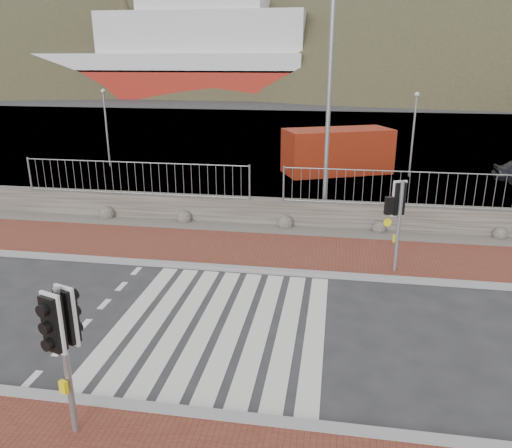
% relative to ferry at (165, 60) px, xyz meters
% --- Properties ---
extents(ground, '(220.00, 220.00, 0.00)m').
position_rel_ferry_xyz_m(ground, '(24.65, -67.90, -5.36)').
color(ground, '#28282B').
rests_on(ground, ground).
extents(sidewalk_far, '(40.00, 3.00, 0.08)m').
position_rel_ferry_xyz_m(sidewalk_far, '(24.65, -63.40, -5.32)').
color(sidewalk_far, brown).
rests_on(sidewalk_far, ground).
extents(kerb_near, '(40.00, 0.25, 0.12)m').
position_rel_ferry_xyz_m(kerb_near, '(24.65, -70.90, -5.31)').
color(kerb_near, gray).
rests_on(kerb_near, ground).
extents(kerb_far, '(40.00, 0.25, 0.12)m').
position_rel_ferry_xyz_m(kerb_far, '(24.65, -64.90, -5.31)').
color(kerb_far, gray).
rests_on(kerb_far, ground).
extents(zebra_crossing, '(4.62, 5.60, 0.01)m').
position_rel_ferry_xyz_m(zebra_crossing, '(24.65, -67.90, -5.36)').
color(zebra_crossing, silver).
rests_on(zebra_crossing, ground).
extents(gravel_strip, '(40.00, 1.50, 0.06)m').
position_rel_ferry_xyz_m(gravel_strip, '(24.65, -61.40, -5.33)').
color(gravel_strip, '#59544C').
rests_on(gravel_strip, ground).
extents(stone_wall, '(40.00, 0.60, 0.90)m').
position_rel_ferry_xyz_m(stone_wall, '(24.65, -60.60, -4.91)').
color(stone_wall, '#48423B').
rests_on(stone_wall, ground).
extents(railing, '(18.07, 0.07, 1.22)m').
position_rel_ferry_xyz_m(railing, '(24.65, -60.75, -3.54)').
color(railing, gray).
rests_on(railing, stone_wall).
extents(quay, '(120.00, 40.00, 0.50)m').
position_rel_ferry_xyz_m(quay, '(24.65, -40.00, -5.36)').
color(quay, '#4C4C4F').
rests_on(quay, ground).
extents(water, '(220.00, 50.00, 0.05)m').
position_rel_ferry_xyz_m(water, '(24.65, -5.00, -5.36)').
color(water, '#3F4C54').
rests_on(water, ground).
extents(ferry, '(50.00, 16.00, 20.00)m').
position_rel_ferry_xyz_m(ferry, '(0.00, 0.00, 0.00)').
color(ferry, maroon).
rests_on(ferry, ground).
extents(hills_backdrop, '(254.00, 90.00, 100.00)m').
position_rel_ferry_xyz_m(hills_backdrop, '(31.40, 20.00, -28.42)').
color(hills_backdrop, '#30321E').
rests_on(hills_backdrop, ground).
extents(traffic_signal_near, '(0.41, 0.32, 2.55)m').
position_rel_ferry_xyz_m(traffic_signal_near, '(23.17, -71.59, -3.52)').
color(traffic_signal_near, gray).
rests_on(traffic_signal_near, ground).
extents(traffic_signal_far, '(0.65, 0.39, 2.63)m').
position_rel_ferry_xyz_m(traffic_signal_far, '(28.72, -64.38, -3.46)').
color(traffic_signal_far, gray).
rests_on(traffic_signal_far, ground).
extents(streetlight, '(1.90, 0.25, 8.96)m').
position_rel_ferry_xyz_m(streetlight, '(26.81, -59.80, -0.32)').
color(streetlight, gray).
rests_on(streetlight, ground).
extents(shipping_container, '(5.83, 4.24, 2.24)m').
position_rel_ferry_xyz_m(shipping_container, '(27.03, -51.72, -4.24)').
color(shipping_container, '#9E2511').
rests_on(shipping_container, ground).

